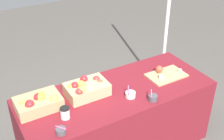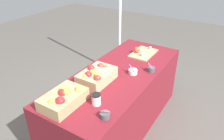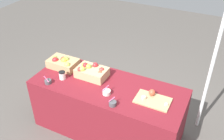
{
  "view_description": "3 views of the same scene",
  "coord_description": "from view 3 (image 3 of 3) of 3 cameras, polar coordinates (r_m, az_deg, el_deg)",
  "views": [
    {
      "loc": [
        -1.23,
        -2.02,
        2.4
      ],
      "look_at": [
        -0.01,
        0.07,
        0.94
      ],
      "focal_mm": 48.24,
      "sensor_mm": 36.0,
      "label": 1
    },
    {
      "loc": [
        -1.8,
        -1.05,
        1.93
      ],
      "look_at": [
        -0.13,
        0.0,
        0.83
      ],
      "focal_mm": 35.41,
      "sensor_mm": 36.0,
      "label": 2
    },
    {
      "loc": [
        1.13,
        -2.17,
        2.6
      ],
      "look_at": [
        0.07,
        -0.01,
        1.0
      ],
      "focal_mm": 40.43,
      "sensor_mm": 36.0,
      "label": 3
    }
  ],
  "objects": [
    {
      "name": "sample_bowl_far",
      "position": [
        3.2,
        -14.28,
        -2.56
      ],
      "size": [
        0.09,
        0.08,
        0.11
      ],
      "color": "#4C4C51",
      "rests_on": "table"
    },
    {
      "name": "cutting_board_front",
      "position": [
        2.89,
        9.14,
        -6.46
      ],
      "size": [
        0.39,
        0.25,
        0.09
      ],
      "color": "tan",
      "rests_on": "table"
    },
    {
      "name": "ground_plane",
      "position": [
        3.57,
        -0.88,
        -13.06
      ],
      "size": [
        10.0,
        10.0,
        0.0
      ],
      "primitive_type": "plane",
      "color": "#56514C"
    },
    {
      "name": "table",
      "position": [
        3.31,
        -0.94,
        -8.67
      ],
      "size": [
        1.9,
        0.76,
        0.74
      ],
      "primitive_type": "cube",
      "color": "maroon",
      "rests_on": "ground_plane"
    },
    {
      "name": "sample_bowl_near",
      "position": [
        2.93,
        -1.24,
        -5.04
      ],
      "size": [
        0.1,
        0.1,
        0.1
      ],
      "color": "silver",
      "rests_on": "table"
    },
    {
      "name": "sample_bowl_mid",
      "position": [
        2.78,
        0.14,
        -7.56
      ],
      "size": [
        0.09,
        0.09,
        0.1
      ],
      "color": "#4C4C51",
      "rests_on": "table"
    },
    {
      "name": "tent_pole",
      "position": [
        3.16,
        22.19,
        2.9
      ],
      "size": [
        0.04,
        0.04,
        2.23
      ],
      "primitive_type": "cylinder",
      "color": "white",
      "rests_on": "ground_plane"
    },
    {
      "name": "coffee_cup",
      "position": [
        3.22,
        -11.19,
        -1.17
      ],
      "size": [
        0.08,
        0.08,
        0.11
      ],
      "color": "silver",
      "rests_on": "table"
    },
    {
      "name": "apple_crate_middle",
      "position": [
        3.21,
        -4.68,
        -0.36
      ],
      "size": [
        0.39,
        0.26,
        0.17
      ],
      "color": "tan",
      "rests_on": "table"
    },
    {
      "name": "apple_crate_left",
      "position": [
        3.45,
        -11.05,
        1.63
      ],
      "size": [
        0.39,
        0.26,
        0.15
      ],
      "color": "tan",
      "rests_on": "table"
    }
  ]
}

